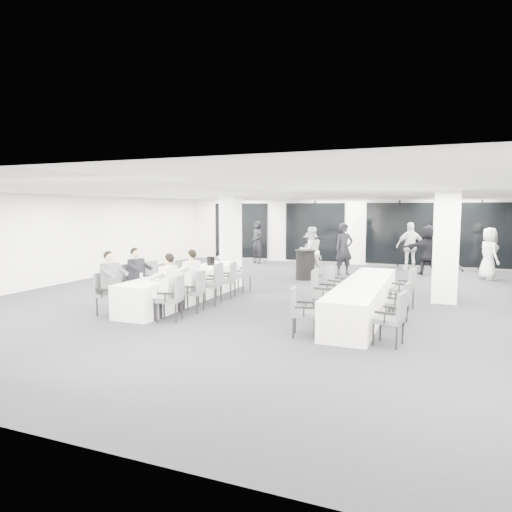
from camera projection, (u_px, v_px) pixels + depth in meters
The scene contains 43 objects.
room at pixel (318, 244), 12.78m from camera, with size 14.04×16.04×2.84m.
column_left at pixel (231, 236), 16.08m from camera, with size 0.60×0.60×2.80m, color white.
column_right at pixel (446, 247), 11.45m from camera, with size 0.60×0.60×2.80m, color white.
banquet_table_main at pixel (188, 286), 11.77m from camera, with size 0.90×5.00×0.75m, color white.
banquet_table_side at pixel (363, 299), 10.12m from camera, with size 0.90×5.00×0.75m, color white.
cocktail_table at pixel (305, 264), 15.22m from camera, with size 0.71×0.71×0.99m.
chair_main_left_near at pixel (107, 291), 10.14m from camera, with size 0.52×0.57×0.95m.
chair_main_left_second at pixel (133, 282), 11.00m from camera, with size 0.53×0.60×1.04m.
chair_main_left_mid at pixel (156, 278), 11.88m from camera, with size 0.52×0.58×1.00m.
chair_main_left_fourth at pixel (175, 276), 12.73m from camera, with size 0.44×0.49×0.86m.
chair_main_left_far at pixel (193, 271), 13.66m from camera, with size 0.48×0.53×0.89m.
chair_main_right_near at pixel (173, 295), 9.59m from camera, with size 0.58×0.61×0.97m.
chair_main_right_second at pixel (195, 289), 10.45m from camera, with size 0.53×0.57×0.95m.
chair_main_right_mid at pixel (213, 281), 11.25m from camera, with size 0.57×0.62×1.03m.
chair_main_right_fourth at pixel (229, 278), 12.09m from camera, with size 0.55×0.59×0.95m.
chair_main_right_far at pixel (243, 273), 12.97m from camera, with size 0.55×0.59×0.97m.
chair_side_left_near at pixel (300, 309), 8.45m from camera, with size 0.54×0.57×0.91m.
chair_side_left_mid at pixel (321, 290), 9.98m from camera, with size 0.54×0.60×1.03m.
chair_side_left_far at pixel (335, 282), 11.23m from camera, with size 0.56×0.60×0.97m.
chair_side_right_near at pixel (393, 315), 7.85m from camera, with size 0.55×0.59×0.94m.
chair_side_right_mid at pixel (401, 300), 9.38m from camera, with size 0.47×0.51×0.86m.
chair_side_right_far at pixel (406, 286), 10.67m from camera, with size 0.58×0.62×0.98m.
seated_guest_a at pixel (113, 279), 10.04m from camera, with size 0.50×0.38×1.44m.
seated_guest_b at pixel (139, 274), 10.91m from camera, with size 0.50×0.38×1.44m.
seated_guest_c at pixel (166, 283), 9.60m from camera, with size 0.50×0.38×1.44m.
seated_guest_d at pixel (189, 276), 10.47m from camera, with size 0.50×0.38×1.44m.
standing_guest_a at pixel (344, 246), 16.19m from camera, with size 0.77×0.62×2.10m, color black.
standing_guest_b at pixel (311, 248), 16.02m from camera, with size 0.95×0.58×1.96m, color silver.
standing_guest_c at pixel (311, 249), 17.03m from camera, with size 1.11×0.56×1.71m, color #4F5156.
standing_guest_d at pixel (411, 243), 17.49m from camera, with size 1.23×0.69×2.09m, color silver.
standing_guest_e at pixel (489, 250), 15.20m from camera, with size 0.95×0.58×1.96m, color silver.
standing_guest_f at pixel (428, 246), 16.26m from camera, with size 1.87×0.72×2.03m, color black.
standing_guest_g at pixel (257, 239), 19.61m from camera, with size 0.76×0.61×2.07m, color black.
standing_guest_h at pixel (452, 263), 12.36m from camera, with size 0.86×0.52×1.77m, color #4F5156.
ice_bucket_near at pixel (169, 271), 10.77m from camera, with size 0.24×0.24×0.27m, color black.
ice_bucket_far at pixel (211, 261), 13.04m from camera, with size 0.22×0.22×0.26m, color black.
water_bottle_a at pixel (141, 278), 10.04m from camera, with size 0.06×0.06×0.20m, color silver.
water_bottle_b at pixel (199, 265), 12.15m from camera, with size 0.07×0.07×0.21m, color silver.
water_bottle_c at pixel (219, 259), 13.50m from camera, with size 0.07×0.07×0.23m, color silver.
plate_a at pixel (151, 278), 10.59m from camera, with size 0.18×0.18×0.03m.
plate_b at pixel (157, 281), 10.14m from camera, with size 0.22×0.22×0.03m.
plate_c at pixel (178, 275), 11.04m from camera, with size 0.22×0.22×0.03m.
wine_glass at pixel (143, 279), 9.49m from camera, with size 0.08×0.08×0.20m.
Camera 1 is at (4.04, -11.37, 2.38)m, focal length 32.00 mm.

